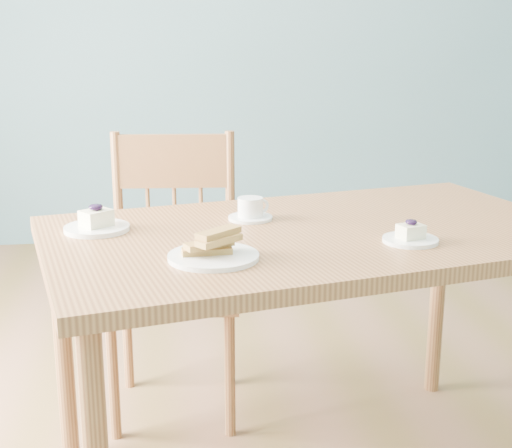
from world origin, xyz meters
name	(u,v)px	position (x,y,z in m)	size (l,w,h in m)	color
room	(341,21)	(0.00, 0.00, 1.35)	(5.01, 5.01, 2.71)	#8D5E41
dining_table	(315,256)	(-0.12, -0.24, 0.71)	(1.62, 1.14, 0.79)	#A26C3D
dining_chair	(174,273)	(-0.50, 0.29, 0.50)	(0.48, 0.46, 0.98)	#A26C3D
cheesecake_plate_near	(410,236)	(0.10, -0.40, 0.80)	(0.14, 0.14, 0.06)	white
cheesecake_plate_far	(97,224)	(-0.72, -0.17, 0.81)	(0.18, 0.18, 0.08)	white
coffee_cup	(251,210)	(-0.28, -0.11, 0.82)	(0.13, 0.13, 0.06)	white
biscotti_plate	(213,250)	(-0.42, -0.47, 0.81)	(0.22, 0.22, 0.07)	white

